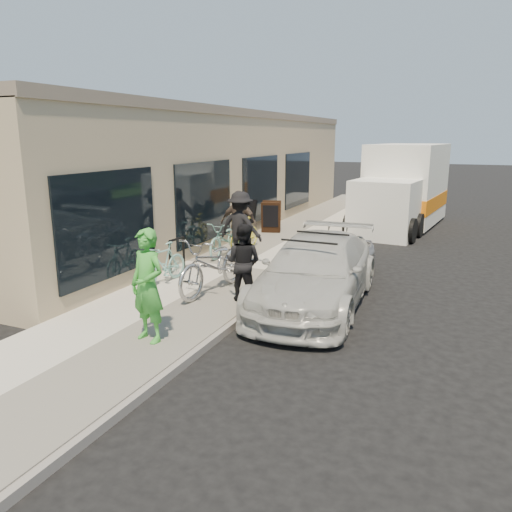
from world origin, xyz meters
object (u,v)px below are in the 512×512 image
(moving_truck, at_px, (403,191))
(cruiser_bike_a, at_px, (163,263))
(tandem_bike, at_px, (214,264))
(man_standing, at_px, (243,262))
(cruiser_bike_c, at_px, (244,234))
(woman_rider, at_px, (148,286))
(bike_rack, at_px, (177,252))
(sandwich_board, at_px, (271,217))
(bystander_b, at_px, (238,223))
(sedan_silver, at_px, (338,258))
(sedan_white, at_px, (316,272))
(cruiser_bike_b, at_px, (226,239))
(bystander_a, at_px, (240,227))

(moving_truck, bearing_deg, cruiser_bike_a, -104.05)
(tandem_bike, distance_m, man_standing, 0.84)
(cruiser_bike_c, bearing_deg, woman_rider, -72.99)
(bike_rack, bearing_deg, sandwich_board, 88.09)
(man_standing, distance_m, bystander_b, 3.88)
(sedan_silver, relative_size, man_standing, 1.89)
(sedan_white, height_order, cruiser_bike_b, sedan_white)
(sedan_silver, distance_m, tandem_bike, 3.31)
(bystander_a, bearing_deg, cruiser_bike_b, -30.27)
(man_standing, bearing_deg, bike_rack, -28.91)
(cruiser_bike_b, relative_size, bystander_a, 0.98)
(moving_truck, bearing_deg, cruiser_bike_b, -110.34)
(sandwich_board, height_order, bystander_b, bystander_b)
(sedan_silver, relative_size, woman_rider, 1.61)
(sedan_silver, distance_m, bystander_b, 3.08)
(bike_rack, xyz_separation_m, bystander_a, (0.97, 1.55, 0.42))
(sedan_white, bearing_deg, tandem_bike, -171.81)
(man_standing, bearing_deg, bystander_a, -64.02)
(cruiser_bike_b, bearing_deg, bystander_a, -35.70)
(man_standing, height_order, cruiser_bike_c, man_standing)
(sedan_silver, relative_size, cruiser_bike_c, 1.89)
(tandem_bike, bearing_deg, cruiser_bike_b, 118.58)
(moving_truck, height_order, bystander_b, moving_truck)
(cruiser_bike_a, xyz_separation_m, cruiser_bike_c, (0.26, 3.82, 0.02))
(woman_rider, bearing_deg, cruiser_bike_a, 133.74)
(sedan_white, distance_m, tandem_bike, 2.14)
(cruiser_bike_a, bearing_deg, bike_rack, 110.94)
(moving_truck, height_order, cruiser_bike_b, moving_truck)
(sandwich_board, height_order, cruiser_bike_a, sandwich_board)
(tandem_bike, height_order, cruiser_bike_c, tandem_bike)
(moving_truck, distance_m, bystander_a, 8.57)
(cruiser_bike_c, bearing_deg, tandem_bike, -68.99)
(cruiser_bike_a, relative_size, bystander_a, 0.81)
(sedan_silver, distance_m, man_standing, 3.12)
(moving_truck, distance_m, cruiser_bike_b, 8.42)
(cruiser_bike_a, bearing_deg, cruiser_bike_c, 94.04)
(sandwich_board, distance_m, bystander_b, 3.56)
(cruiser_bike_a, bearing_deg, sedan_white, 12.79)
(woman_rider, xyz_separation_m, cruiser_bike_b, (-1.53, 5.78, -0.44))
(sedan_silver, height_order, bystander_a, bystander_a)
(cruiser_bike_a, height_order, bystander_b, bystander_b)
(sandwich_board, bearing_deg, woman_rider, -97.10)
(man_standing, relative_size, bystander_b, 0.87)
(sedan_white, height_order, moving_truck, moving_truck)
(tandem_bike, xyz_separation_m, bystander_a, (-0.61, 2.62, 0.32))
(man_standing, height_order, cruiser_bike_a, man_standing)
(sedan_silver, distance_m, cruiser_bike_c, 3.40)
(sandwich_board, bearing_deg, bike_rack, -108.95)
(sandwich_board, distance_m, moving_truck, 5.48)
(cruiser_bike_b, distance_m, bystander_a, 0.93)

